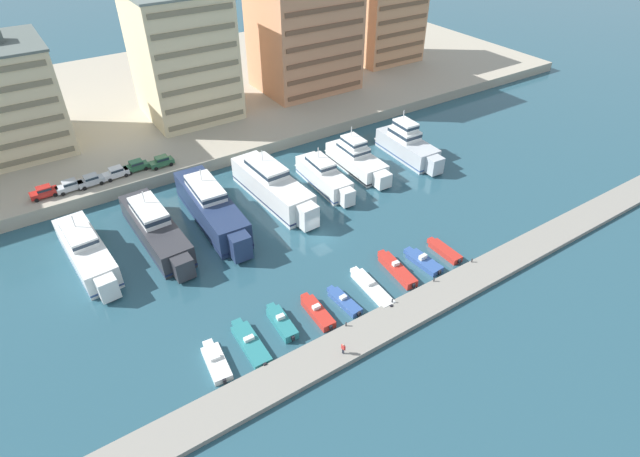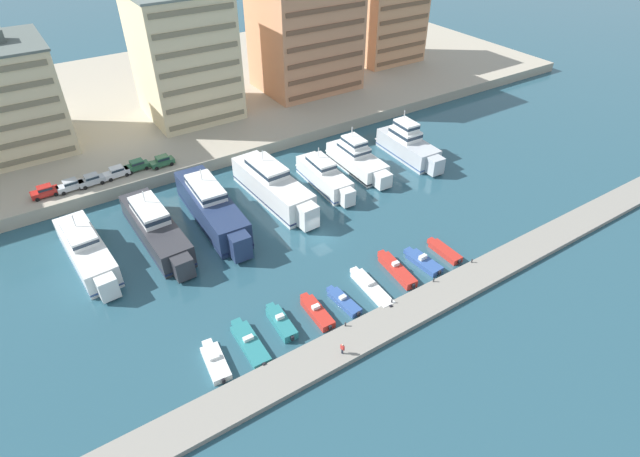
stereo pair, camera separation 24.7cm
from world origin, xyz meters
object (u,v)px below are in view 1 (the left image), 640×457
object	(u,v)px
yacht_charcoal_left	(156,229)
motorboat_blue_center	(344,301)
yacht_navy_mid_left	(212,208)
pedestrian_near_edge	(343,348)
yacht_white_center	(324,176)
motorboat_white_far_left	(216,362)
motorboat_red_mid_right	(397,269)
yacht_white_center_left	(273,186)
car_white_center_left	(116,172)
car_green_center_right	(162,161)
yacht_white_center_right	(357,159)
motorboat_teal_mid_left	(282,322)
motorboat_red_center_left	(317,312)
car_red_far_left	(44,192)
car_silver_left	(70,185)
motorboat_white_center_right	(372,288)
car_green_center	(136,165)
car_silver_mid_left	(91,180)
motorboat_blue_right	(423,261)
motorboat_teal_left	(250,343)
yacht_silver_mid_right	(408,145)
yacht_white_far_left	(87,252)
motorboat_red_far_right	(444,251)

from	to	relation	value
yacht_charcoal_left	motorboat_blue_center	bearing A→B (deg)	-58.94
yacht_navy_mid_left	motorboat_blue_center	bearing A→B (deg)	-75.55
yacht_charcoal_left	pedestrian_near_edge	world-z (taller)	yacht_charcoal_left
yacht_white_center	motorboat_white_far_left	world-z (taller)	yacht_white_center
motorboat_red_mid_right	yacht_white_center_left	bearing A→B (deg)	101.67
car_white_center_left	car_green_center_right	distance (m)	7.64
motorboat_red_mid_right	yacht_white_center_right	bearing A→B (deg)	64.50
motorboat_teal_mid_left	motorboat_red_center_left	world-z (taller)	motorboat_teal_mid_left
motorboat_blue_center	car_red_far_left	world-z (taller)	car_red_far_left
motorboat_red_mid_right	car_white_center_left	bearing A→B (deg)	121.00
yacht_white_center_left	motorboat_teal_mid_left	bearing A→B (deg)	-116.95
motorboat_red_center_left	car_silver_left	distance (m)	47.03
yacht_navy_mid_left	motorboat_white_center_right	distance (m)	27.88
car_silver_left	car_white_center_left	xyz separation A→B (m)	(7.35, 0.20, 0.00)
car_silver_left	car_green_center	bearing A→B (deg)	3.24
car_silver_mid_left	motorboat_red_mid_right	bearing A→B (deg)	-54.89
motorboat_teal_mid_left	motorboat_blue_right	size ratio (longest dim) A/B	0.98
motorboat_teal_left	yacht_white_center_left	bearing A→B (deg)	56.08
motorboat_red_center_left	car_red_far_left	distance (m)	48.96
yacht_silver_mid_right	yacht_white_far_left	bearing A→B (deg)	179.25
motorboat_white_center_right	motorboat_red_far_right	size ratio (longest dim) A/B	1.40
motorboat_teal_mid_left	car_red_far_left	world-z (taller)	car_red_far_left
yacht_white_far_left	motorboat_red_center_left	world-z (taller)	yacht_white_far_left
yacht_white_far_left	motorboat_white_far_left	world-z (taller)	yacht_white_far_left
yacht_navy_mid_left	yacht_white_center_left	xyz separation A→B (m)	(10.77, 0.36, 0.02)
motorboat_teal_left	car_green_center	world-z (taller)	car_green_center
motorboat_white_center_right	motorboat_white_far_left	bearing A→B (deg)	179.75
motorboat_teal_left	motorboat_red_mid_right	bearing A→B (deg)	1.24
yacht_white_far_left	motorboat_red_far_right	distance (m)	49.64
yacht_charcoal_left	car_silver_mid_left	xyz separation A→B (m)	(-4.78, 17.33, 1.01)
motorboat_white_far_left	motorboat_red_center_left	xyz separation A→B (m)	(13.45, 0.12, 0.09)
yacht_silver_mid_right	car_silver_left	world-z (taller)	yacht_silver_mid_right
motorboat_blue_center	car_silver_mid_left	distance (m)	47.40
motorboat_white_far_left	car_silver_left	size ratio (longest dim) A/B	1.52
motorboat_white_far_left	pedestrian_near_edge	xyz separation A→B (m)	(12.32, -6.92, 1.18)
yacht_white_center_right	motorboat_teal_left	size ratio (longest dim) A/B	2.05
motorboat_white_center_right	car_silver_left	bearing A→B (deg)	122.91
motorboat_blue_center	car_silver_mid_left	bearing A→B (deg)	115.18
yacht_white_far_left	car_white_center_left	xyz separation A→B (m)	(8.90, 17.46, 1.15)
yacht_navy_mid_left	motorboat_red_center_left	xyz separation A→B (m)	(2.69, -25.32, -1.98)
yacht_white_far_left	yacht_charcoal_left	size ratio (longest dim) A/B	0.89
motorboat_white_far_left	motorboat_red_center_left	bearing A→B (deg)	0.52
pedestrian_near_edge	motorboat_red_center_left	bearing A→B (deg)	80.91
motorboat_teal_mid_left	pedestrian_near_edge	xyz separation A→B (m)	(3.42, -7.89, 1.02)
yacht_navy_mid_left	car_green_center_right	distance (m)	17.22
motorboat_red_center_left	motorboat_white_center_right	distance (m)	8.30
yacht_silver_mid_right	car_silver_left	xyz separation A→B (m)	(-55.54, 18.00, 0.75)
yacht_navy_mid_left	motorboat_red_center_left	distance (m)	25.54
yacht_white_far_left	car_green_center	bearing A→B (deg)	55.28
motorboat_teal_mid_left	motorboat_red_center_left	size ratio (longest dim) A/B	0.96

